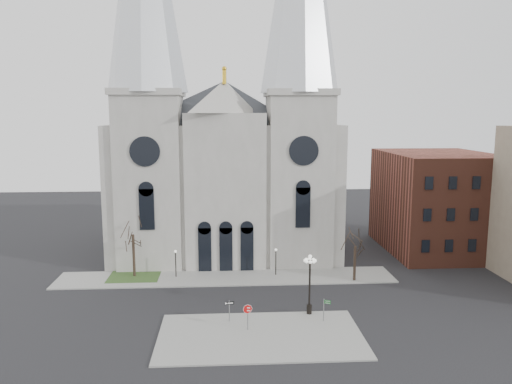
{
  "coord_description": "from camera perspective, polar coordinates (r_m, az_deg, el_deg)",
  "views": [
    {
      "loc": [
        0.13,
        -46.33,
        19.47
      ],
      "look_at": [
        3.39,
        8.0,
        10.86
      ],
      "focal_mm": 35.0,
      "sensor_mm": 36.0,
      "label": 1
    }
  ],
  "objects": [
    {
      "name": "ped_lamp_right",
      "position": [
        60.6,
        2.28,
        -7.45
      ],
      "size": [
        0.32,
        0.32,
        3.26
      ],
      "color": "black",
      "rests_on": "sidewalk_far"
    },
    {
      "name": "tree_right",
      "position": [
        59.23,
        11.28,
        -5.87
      ],
      "size": [
        3.2,
        3.2,
        6.0
      ],
      "color": "#2D2219",
      "rests_on": "ground"
    },
    {
      "name": "grass_patch",
      "position": [
        62.47,
        -13.71,
        -9.35
      ],
      "size": [
        6.0,
        5.0,
        0.18
      ],
      "primitive_type": "cube",
      "color": "#2E4D21",
      "rests_on": "ground"
    },
    {
      "name": "ground",
      "position": [
        50.26,
        -3.41,
        -13.83
      ],
      "size": [
        160.0,
        160.0,
        0.0
      ],
      "primitive_type": "plane",
      "color": "black",
      "rests_on": "ground"
    },
    {
      "name": "stop_sign",
      "position": [
        46.02,
        -0.96,
        -13.51
      ],
      "size": [
        0.86,
        0.2,
        2.41
      ],
      "rotation": [
        0.0,
        0.0,
        -0.2
      ],
      "color": "slate",
      "rests_on": "sidewalk_near"
    },
    {
      "name": "sidewalk_near",
      "position": [
        45.75,
        0.51,
        -16.11
      ],
      "size": [
        18.0,
        10.0,
        0.14
      ],
      "primitive_type": "cube",
      "color": "gray",
      "rests_on": "ground"
    },
    {
      "name": "bg_building_brick",
      "position": [
        75.61,
        19.89,
        -1.05
      ],
      "size": [
        14.0,
        18.0,
        14.0
      ],
      "primitive_type": "cube",
      "color": "brown",
      "rests_on": "ground"
    },
    {
      "name": "cathedral",
      "position": [
        69.2,
        -3.58,
        8.15
      ],
      "size": [
        33.0,
        26.66,
        54.0
      ],
      "color": "#A29F96",
      "rests_on": "ground"
    },
    {
      "name": "street_name_sign",
      "position": [
        48.37,
        7.85,
        -13.0
      ],
      "size": [
        0.64,
        0.33,
        2.17
      ],
      "rotation": [
        0.0,
        0.0,
        -0.43
      ],
      "color": "slate",
      "rests_on": "sidewalk_near"
    },
    {
      "name": "sidewalk_far",
      "position": [
        60.52,
        -3.43,
        -9.73
      ],
      "size": [
        40.0,
        6.0,
        0.14
      ],
      "primitive_type": "cube",
      "color": "gray",
      "rests_on": "ground"
    },
    {
      "name": "ped_lamp_left",
      "position": [
        60.63,
        -9.17,
        -7.55
      ],
      "size": [
        0.32,
        0.32,
        3.26
      ],
      "color": "black",
      "rests_on": "sidewalk_far"
    },
    {
      "name": "tree_left",
      "position": [
        60.98,
        -13.9,
        -4.44
      ],
      "size": [
        3.2,
        3.2,
        7.5
      ],
      "color": "#2D2219",
      "rests_on": "ground"
    },
    {
      "name": "globe_lamp",
      "position": [
        49.04,
        6.16,
        -9.61
      ],
      "size": [
        1.4,
        1.4,
        5.94
      ],
      "rotation": [
        0.0,
        0.0,
        -0.11
      ],
      "color": "black",
      "rests_on": "sidewalk_near"
    },
    {
      "name": "one_way_sign",
      "position": [
        47.95,
        -3.07,
        -13.0
      ],
      "size": [
        0.88,
        0.18,
        2.03
      ],
      "rotation": [
        0.0,
        0.0,
        0.16
      ],
      "color": "slate",
      "rests_on": "sidewalk_near"
    }
  ]
}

